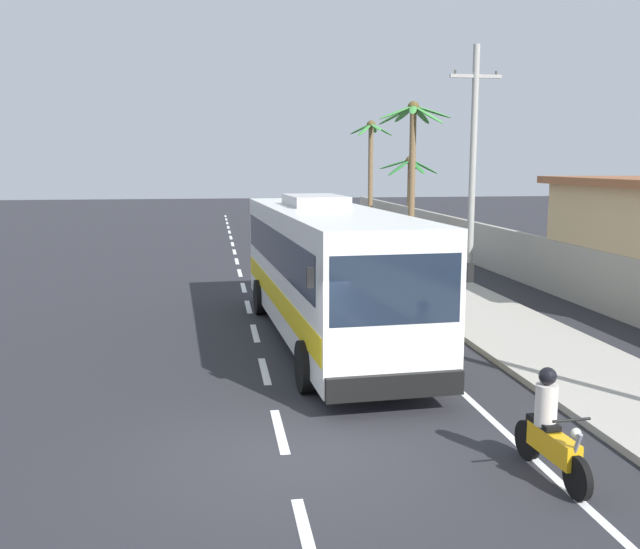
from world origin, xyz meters
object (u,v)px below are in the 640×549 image
at_px(utility_pole_mid, 473,162).
at_px(palm_second, 410,179).
at_px(palm_nearest, 371,157).
at_px(pedestrian_near_kerb, 456,260).
at_px(motorcycle_beside_bus, 550,433).
at_px(coach_bus_foreground, 326,267).
at_px(palm_third, 413,146).

distance_m(utility_pole_mid, palm_second, 16.82).
bearing_deg(utility_pole_mid, palm_nearest, 87.51).
bearing_deg(pedestrian_near_kerb, utility_pole_mid, -38.81).
height_order(motorcycle_beside_bus, palm_second, palm_second).
xyz_separation_m(coach_bus_foreground, utility_pole_mid, (6.60, 7.31, 2.62)).
distance_m(coach_bus_foreground, motorcycle_beside_bus, 8.67).
bearing_deg(coach_bus_foreground, palm_third, 66.97).
distance_m(palm_second, palm_third, 8.24).
xyz_separation_m(coach_bus_foreground, palm_third, (6.87, 16.17, 3.42)).
distance_m(coach_bus_foreground, pedestrian_near_kerb, 8.64).
bearing_deg(palm_second, utility_pole_mid, -98.17).
xyz_separation_m(motorcycle_beside_bus, palm_third, (4.94, 24.53, 4.66)).
bearing_deg(utility_pole_mid, coach_bus_foreground, -132.08).
bearing_deg(coach_bus_foreground, pedestrian_near_kerb, 47.96).
height_order(coach_bus_foreground, palm_nearest, palm_nearest).
bearing_deg(coach_bus_foreground, palm_nearest, 75.04).
relative_size(coach_bus_foreground, motorcycle_beside_bus, 5.93).
bearing_deg(motorcycle_beside_bus, utility_pole_mid, 73.41).
height_order(palm_nearest, palm_third, palm_third).
xyz_separation_m(motorcycle_beside_bus, pedestrian_near_kerb, (3.83, 14.75, 0.43)).
relative_size(utility_pole_mid, palm_third, 1.16).
bearing_deg(motorcycle_beside_bus, palm_second, 77.68).
bearing_deg(pedestrian_near_kerb, palm_nearest, -1.05).
xyz_separation_m(coach_bus_foreground, palm_second, (8.98, 23.93, 1.64)).
height_order(coach_bus_foreground, pedestrian_near_kerb, coach_bus_foreground).
relative_size(motorcycle_beside_bus, palm_third, 0.26).
bearing_deg(coach_bus_foreground, motorcycle_beside_bus, -77.00).
height_order(coach_bus_foreground, palm_third, palm_third).
bearing_deg(palm_second, palm_third, -105.21).
distance_m(motorcycle_beside_bus, palm_second, 33.18).
bearing_deg(palm_nearest, coach_bus_foreground, -104.96).
bearing_deg(utility_pole_mid, palm_third, 88.22).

